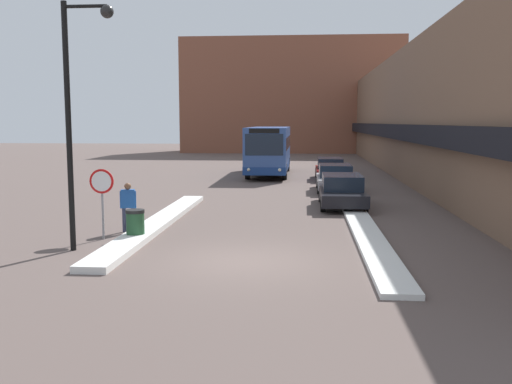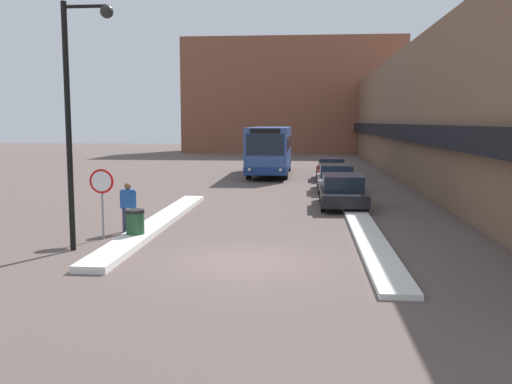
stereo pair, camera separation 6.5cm
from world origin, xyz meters
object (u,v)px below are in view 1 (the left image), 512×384
at_px(trash_bin, 135,225).
at_px(stop_sign, 102,189).
at_px(parked_car_back, 330,169).
at_px(parked_car_middle, 335,178).
at_px(street_lamp, 77,100).
at_px(pedestrian, 128,203).
at_px(parked_car_front, 342,191).
at_px(city_bus, 269,149).

bearing_deg(trash_bin, stop_sign, 179.83).
relative_size(parked_car_back, trash_bin, 4.66).
height_order(parked_car_middle, stop_sign, stop_sign).
bearing_deg(trash_bin, street_lamp, -124.98).
relative_size(street_lamp, pedestrian, 4.20).
relative_size(parked_car_front, parked_car_back, 1.06).
xyz_separation_m(city_bus, parked_car_front, (4.05, -14.59, -1.07)).
relative_size(parked_car_middle, parked_car_back, 1.00).
height_order(city_bus, pedestrian, city_bus).
xyz_separation_m(parked_car_back, stop_sign, (-7.88, -19.38, 0.90)).
xyz_separation_m(street_lamp, trash_bin, (1.09, 1.55, -3.76)).
distance_m(parked_car_front, stop_sign, 10.98).
xyz_separation_m(stop_sign, trash_bin, (1.03, -0.00, -1.12)).
distance_m(parked_car_middle, street_lamp, 17.15).
bearing_deg(parked_car_front, parked_car_back, 90.00).
bearing_deg(parked_car_front, parked_car_middle, 90.00).
distance_m(city_bus, street_lamp, 24.19).
xyz_separation_m(parked_car_middle, trash_bin, (-6.85, -13.24, -0.23)).
bearing_deg(city_bus, parked_car_back, -34.78).
relative_size(city_bus, parked_car_front, 2.19).
relative_size(city_bus, parked_car_back, 2.31).
height_order(parked_car_front, parked_car_middle, parked_car_middle).
height_order(city_bus, street_lamp, street_lamp).
bearing_deg(city_bus, parked_car_front, -74.49).
distance_m(city_bus, parked_car_back, 5.04).
height_order(parked_car_front, stop_sign, stop_sign).
xyz_separation_m(parked_car_front, parked_car_back, (0.00, 11.78, -0.01)).
xyz_separation_m(city_bus, parked_car_middle, (4.05, -8.95, -1.06)).
bearing_deg(trash_bin, parked_car_front, 48.00).
bearing_deg(parked_car_back, street_lamp, -110.76).
bearing_deg(parked_car_middle, pedestrian, -121.89).
bearing_deg(parked_car_back, parked_car_front, -90.00).
xyz_separation_m(parked_car_back, trash_bin, (-6.85, -19.38, -0.21)).
bearing_deg(parked_car_back, pedestrian, -112.36).
distance_m(parked_car_middle, pedestrian, 14.11).
distance_m(stop_sign, street_lamp, 3.07).
height_order(city_bus, parked_car_middle, city_bus).
bearing_deg(street_lamp, parked_car_front, 49.09).
xyz_separation_m(stop_sign, street_lamp, (-0.06, -1.56, 2.64)).
height_order(street_lamp, pedestrian, street_lamp).
bearing_deg(stop_sign, parked_car_back, 67.88).
bearing_deg(parked_car_back, trash_bin, -109.46).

